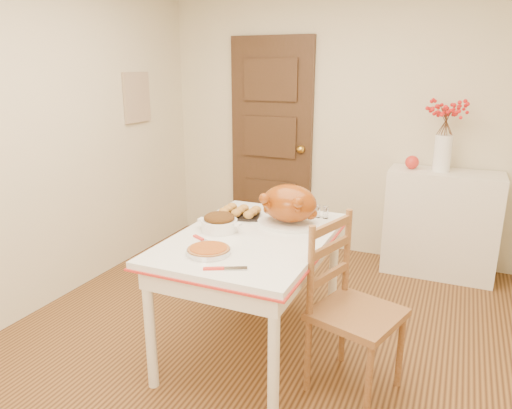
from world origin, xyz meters
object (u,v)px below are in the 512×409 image
at_px(sideboard, 441,224).
at_px(kitchen_table, 253,293).
at_px(pumpkin_pie, 209,250).
at_px(chair_oak, 357,310).
at_px(turkey_platter, 289,206).

bearing_deg(sideboard, kitchen_table, -120.39).
distance_m(sideboard, kitchen_table, 2.01).
bearing_deg(pumpkin_pie, kitchen_table, 75.33).
height_order(sideboard, chair_oak, chair_oak).
height_order(turkey_platter, pumpkin_pie, turkey_platter).
distance_m(chair_oak, pumpkin_pie, 0.88).
bearing_deg(turkey_platter, chair_oak, -25.35).
distance_m(kitchen_table, turkey_platter, 0.60).
relative_size(sideboard, chair_oak, 0.93).
bearing_deg(kitchen_table, turkey_platter, 62.04).
xyz_separation_m(sideboard, pumpkin_pie, (-1.12, -2.11, 0.35)).
bearing_deg(pumpkin_pie, sideboard, 62.12).
height_order(kitchen_table, pumpkin_pie, pumpkin_pie).
xyz_separation_m(kitchen_table, pumpkin_pie, (-0.10, -0.37, 0.42)).
distance_m(sideboard, chair_oak, 1.90).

